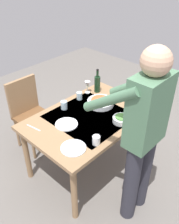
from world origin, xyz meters
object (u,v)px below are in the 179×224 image
wine_bottle (97,84)px  serving_bowl_pasta (101,102)px  person_server (143,132)px  chair_near (29,110)px  dining_table (90,122)px  dinner_plate_far (73,148)px  water_cup_near_left (79,96)px  wine_glass_left (87,85)px  water_cup_far_left (64,105)px  dinner_plate_near (66,124)px  water_cup_near_right (96,140)px  side_bowl_salad (121,119)px

wine_bottle → serving_bowl_pasta: size_ratio=0.99×
person_server → chair_near: bearing=-86.2°
dining_table → dinner_plate_far: dinner_plate_far is taller
dining_table → water_cup_near_left: 0.39m
wine_glass_left → water_cup_far_left: (0.44, 0.06, -0.06)m
serving_bowl_pasta → person_server: bearing=64.4°
serving_bowl_pasta → dinner_plate_far: size_ratio=1.30×
wine_glass_left → person_server: bearing=66.3°
dinner_plate_far → dining_table: bearing=-152.5°
dinner_plate_near → dining_table: bearing=167.0°
wine_bottle → serving_bowl_pasta: bearing=49.0°
person_server → dinner_plate_far: (0.34, -0.46, -0.23)m
person_server → water_cup_near_right: person_server is taller
water_cup_near_right → dinner_plate_far: water_cup_near_right is taller
water_cup_near_left → wine_glass_left: bearing=-167.5°
dinner_plate_near → water_cup_near_right: bearing=88.9°
dinner_plate_far → chair_near: bearing=-102.9°
dining_table → side_bowl_salad: 0.36m
wine_glass_left → side_bowl_salad: wine_glass_left is taller
chair_near → person_server: person_server is taller
dining_table → wine_glass_left: bearing=-133.8°
person_server → dinner_plate_far: size_ratio=7.34×
person_server → serving_bowl_pasta: size_ratio=5.63×
wine_glass_left → water_cup_near_left: bearing=12.5°
dining_table → chair_near: bearing=-75.0°
water_cup_near_right → dining_table: bearing=-128.8°
water_cup_near_left → side_bowl_salad: bearing=87.9°
water_cup_near_left → dinner_plate_far: water_cup_near_left is taller
dining_table → person_server: 0.78m
wine_bottle → dinner_plate_near: bearing=17.8°
dining_table → serving_bowl_pasta: (-0.25, -0.06, 0.11)m
water_cup_far_left → serving_bowl_pasta: 0.41m
dining_table → chair_near: size_ratio=1.47×
wine_bottle → side_bowl_salad: bearing=63.4°
chair_near → water_cup_far_left: bearing=104.0°
water_cup_near_left → water_cup_near_right: same height
dinner_plate_near → dinner_plate_far: (0.19, 0.30, 0.00)m
wine_bottle → serving_bowl_pasta: 0.32m
serving_bowl_pasta → dinner_plate_near: serving_bowl_pasta is taller
water_cup_near_right → side_bowl_salad: water_cup_near_right is taller
water_cup_near_left → dinner_plate_far: (0.64, 0.57, -0.04)m
side_bowl_salad → dinner_plate_far: 0.62m
water_cup_far_left → dinner_plate_far: bearing=55.3°
wine_bottle → dining_table: bearing=33.2°
chair_near → dining_table: bearing=105.0°
wine_glass_left → water_cup_far_left: size_ratio=1.64×
dining_table → wine_bottle: size_ratio=4.53×
dining_table → wine_glass_left: size_ratio=8.87×
serving_bowl_pasta → dinner_plate_far: bearing=23.2°
water_cup_near_right → serving_bowl_pasta: (-0.53, -0.41, -0.01)m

